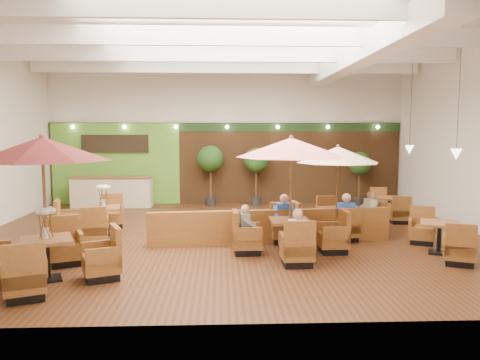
{
  "coord_description": "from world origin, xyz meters",
  "views": [
    {
      "loc": [
        -0.24,
        -12.76,
        2.9
      ],
      "look_at": [
        0.3,
        0.5,
        1.5
      ],
      "focal_mm": 35.0,
      "sensor_mm": 36.0,
      "label": 1
    }
  ],
  "objects": [
    {
      "name": "room",
      "position": [
        0.25,
        1.22,
        3.63
      ],
      "size": [
        14.04,
        14.0,
        5.52
      ],
      "color": "#381E0F",
      "rests_on": "ground"
    },
    {
      "name": "service_counter",
      "position": [
        -4.4,
        5.1,
        0.58
      ],
      "size": [
        3.0,
        0.75,
        1.18
      ],
      "color": "beige",
      "rests_on": "ground"
    },
    {
      "name": "booth_divider",
      "position": [
        1.05,
        -0.94,
        0.44
      ],
      "size": [
        6.32,
        0.76,
        0.88
      ],
      "primitive_type": "cube",
      "rotation": [
        0.0,
        0.0,
        0.09
      ],
      "color": "brown",
      "rests_on": "ground"
    },
    {
      "name": "table_0",
      "position": [
        -3.63,
        -3.75,
        1.91
      ],
      "size": [
        2.97,
        2.97,
        2.84
      ],
      "rotation": [
        0.0,
        0.0,
        0.4
      ],
      "color": "brown",
      "rests_on": "ground"
    },
    {
      "name": "table_1",
      "position": [
        1.39,
        -1.93,
        1.89
      ],
      "size": [
        2.74,
        2.74,
        2.79
      ],
      "rotation": [
        0.0,
        0.0,
        0.03
      ],
      "color": "brown",
      "rests_on": "ground"
    },
    {
      "name": "table_2",
      "position": [
        3.02,
        0.15,
        1.72
      ],
      "size": [
        2.55,
        2.55,
        2.52
      ],
      "rotation": [
        0.0,
        0.0,
        0.2
      ],
      "color": "brown",
      "rests_on": "ground"
    },
    {
      "name": "table_3",
      "position": [
        -3.78,
        0.22,
        0.46
      ],
      "size": [
        1.91,
        2.76,
        1.57
      ],
      "rotation": [
        0.0,
        0.0,
        0.21
      ],
      "color": "brown",
      "rests_on": "ground"
    },
    {
      "name": "table_4",
      "position": [
        4.92,
        -2.09,
        0.36
      ],
      "size": [
        1.11,
        2.71,
        0.95
      ],
      "rotation": [
        0.0,
        0.0,
        -0.4
      ],
      "color": "brown",
      "rests_on": "ground"
    },
    {
      "name": "table_5",
      "position": [
        5.36,
        2.43,
        0.34
      ],
      "size": [
        0.86,
        2.42,
        0.89
      ],
      "rotation": [
        0.0,
        0.0,
        -0.08
      ],
      "color": "brown",
      "rests_on": "ground"
    },
    {
      "name": "topiary_0",
      "position": [
        -0.65,
        5.3,
        1.74
      ],
      "size": [
        1.01,
        1.01,
        2.34
      ],
      "color": "black",
      "rests_on": "ground"
    },
    {
      "name": "topiary_1",
      "position": [
        1.12,
        5.3,
        1.67
      ],
      "size": [
        0.97,
        0.97,
        2.25
      ],
      "color": "black",
      "rests_on": "ground"
    },
    {
      "name": "topiary_2",
      "position": [
        5.18,
        5.3,
        1.55
      ],
      "size": [
        0.9,
        0.9,
        2.08
      ],
      "color": "black",
      "rests_on": "ground"
    },
    {
      "name": "diner_0",
      "position": [
        1.39,
        -2.95,
        0.75
      ],
      "size": [
        0.39,
        0.31,
        0.78
      ],
      "rotation": [
        0.0,
        0.0,
        -0.03
      ],
      "color": "white",
      "rests_on": "ground"
    },
    {
      "name": "diner_1",
      "position": [
        1.39,
        -0.9,
        0.76
      ],
      "size": [
        0.39,
        0.31,
        0.81
      ],
      "rotation": [
        0.0,
        0.0,
        3.15
      ],
      "color": "#2953B4",
      "rests_on": "ground"
    },
    {
      "name": "diner_2",
      "position": [
        0.37,
        -1.93,
        0.73
      ],
      "size": [
        0.28,
        0.35,
        0.71
      ],
      "rotation": [
        0.0,
        0.0,
        4.75
      ],
      "color": "slate",
      "rests_on": "ground"
    },
    {
      "name": "diner_3",
      "position": [
        3.02,
        -0.77,
        0.76
      ],
      "size": [
        0.43,
        0.37,
        0.82
      ],
      "rotation": [
        0.0,
        0.0,
        0.19
      ],
      "color": "#2953B4",
      "rests_on": "ground"
    },
    {
      "name": "diner_4",
      "position": [
        3.94,
        0.15,
        0.74
      ],
      "size": [
        0.36,
        0.4,
        0.74
      ],
      "rotation": [
        0.0,
        0.0,
        1.85
      ],
      "color": "white",
      "rests_on": "ground"
    }
  ]
}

